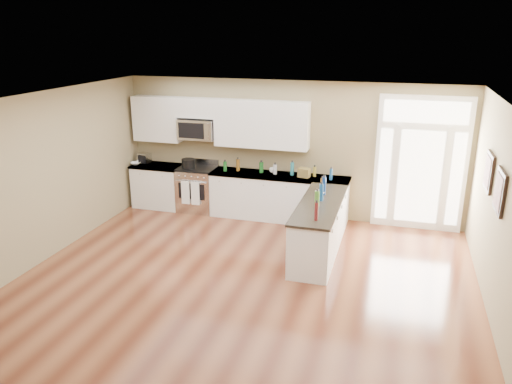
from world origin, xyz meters
TOP-DOWN VIEW (x-y plane):
  - ground at (0.00, 0.00)m, footprint 8.00×8.00m
  - room_shell at (0.00, 0.00)m, footprint 8.00×8.00m
  - back_cabinet_left at (-2.87, 3.69)m, footprint 1.10×0.66m
  - back_cabinet_right at (-0.16, 3.69)m, footprint 2.85×0.66m
  - peninsula_cabinet at (0.93, 2.24)m, footprint 0.69×2.32m
  - upper_cabinet_left at (-2.88, 3.83)m, footprint 1.04×0.33m
  - upper_cabinet_right at (-0.57, 3.83)m, footprint 1.94×0.33m
  - upper_cabinet_short at (-1.95, 3.83)m, footprint 0.82×0.33m
  - microwave at (-1.95, 3.80)m, footprint 0.78×0.41m
  - entry_door at (2.55, 3.95)m, footprint 1.70×0.10m
  - wall_art_near at (3.47, 2.20)m, footprint 0.05×0.58m
  - wall_art_far at (3.47, 1.20)m, footprint 0.05×0.58m
  - kitchen_range at (-1.95, 3.69)m, footprint 0.78×0.69m
  - stockpot at (-2.10, 3.60)m, footprint 0.34×0.34m
  - toaster_oven at (-3.23, 3.77)m, footprint 0.30×0.26m
  - cardboard_box at (0.36, 3.68)m, footprint 0.25×0.21m
  - bowl_left at (-3.35, 3.59)m, footprint 0.26×0.26m
  - bowl_peninsula at (0.85, 2.71)m, footprint 0.19×0.19m
  - cup_counter at (-0.33, 3.83)m, footprint 0.16×0.16m
  - counter_bottles at (0.27, 3.07)m, footprint 2.36×2.45m

SIDE VIEW (x-z plane):
  - ground at x=0.00m, z-range 0.00..0.00m
  - peninsula_cabinet at x=0.93m, z-range -0.04..0.90m
  - back_cabinet_right at x=-0.16m, z-range -0.03..0.91m
  - back_cabinet_left at x=-2.87m, z-range -0.03..0.91m
  - kitchen_range at x=-1.95m, z-range -0.06..1.02m
  - bowl_left at x=-3.35m, z-range 0.94..0.99m
  - bowl_peninsula at x=0.85m, z-range 0.94..1.00m
  - cup_counter at x=-0.33m, z-range 0.94..1.04m
  - cardboard_box at x=0.36m, z-range 0.94..1.12m
  - toaster_oven at x=-3.23m, z-range 0.94..1.16m
  - stockpot at x=-2.10m, z-range 0.95..1.17m
  - counter_bottles at x=0.27m, z-range 0.90..1.22m
  - entry_door at x=2.55m, z-range 0.00..2.60m
  - wall_art_near at x=3.47m, z-range 1.41..1.99m
  - wall_art_far at x=3.47m, z-range 1.41..1.99m
  - room_shell at x=0.00m, z-range -2.29..5.71m
  - microwave at x=-1.95m, z-range 1.55..1.97m
  - upper_cabinet_left at x=-2.88m, z-range 1.45..2.40m
  - upper_cabinet_right at x=-0.57m, z-range 1.45..2.40m
  - upper_cabinet_short at x=-1.95m, z-range 2.00..2.40m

